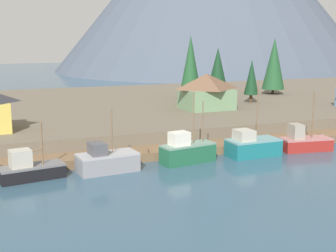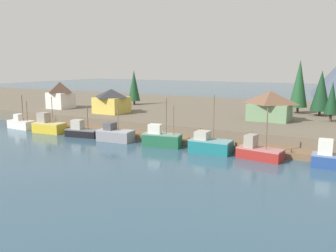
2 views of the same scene
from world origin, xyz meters
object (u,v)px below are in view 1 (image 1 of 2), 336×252
(fishing_boat_black, at_px, (30,169))
(house_green, at_px, (206,91))
(conifer_mid_left, at_px, (252,77))
(conifer_near_left, at_px, (191,63))
(fishing_boat_red, at_px, (304,142))
(fishing_boat_teal, at_px, (252,146))
(fishing_boat_grey, at_px, (107,161))
(fishing_boat_green, at_px, (187,151))
(conifer_mid_right, at_px, (274,64))
(conifer_near_right, at_px, (218,70))

(fishing_boat_black, xyz_separation_m, house_green, (29.56, 20.78, 4.38))
(fishing_boat_black, height_order, conifer_mid_left, conifer_mid_left)
(house_green, bearing_deg, conifer_near_left, 76.69)
(conifer_near_left, bearing_deg, fishing_boat_red, -89.52)
(fishing_boat_teal, distance_m, conifer_mid_left, 29.12)
(fishing_boat_black, bearing_deg, conifer_mid_left, 22.17)
(fishing_boat_grey, height_order, fishing_boat_teal, fishing_boat_teal)
(fishing_boat_black, xyz_separation_m, fishing_boat_green, (17.03, 0.07, 0.30))
(house_green, relative_size, conifer_mid_right, 0.70)
(fishing_boat_black, distance_m, fishing_boat_red, 33.00)
(conifer_mid_left, xyz_separation_m, conifer_mid_right, (11.08, 9.61, 1.69))
(conifer_mid_right, bearing_deg, fishing_boat_red, -118.18)
(fishing_boat_grey, bearing_deg, conifer_near_left, 48.28)
(fishing_boat_black, bearing_deg, house_green, 25.85)
(fishing_boat_black, xyz_separation_m, conifer_mid_right, (51.29, 34.18, 7.65))
(fishing_boat_red, bearing_deg, fishing_boat_green, -172.45)
(conifer_near_left, height_order, conifer_mid_right, conifer_near_left)
(house_green, height_order, conifer_mid_right, conifer_mid_right)
(fishing_boat_black, height_order, fishing_boat_teal, fishing_boat_teal)
(fishing_boat_grey, distance_m, house_green, 30.45)
(fishing_boat_black, bearing_deg, fishing_boat_red, -9.17)
(conifer_mid_left, distance_m, conifer_mid_right, 14.76)
(fishing_boat_green, xyz_separation_m, fishing_boat_red, (15.97, -0.02, -0.25))
(fishing_boat_teal, xyz_separation_m, house_green, (4.03, 20.68, 4.20))
(conifer_near_right, bearing_deg, fishing_boat_grey, -132.61)
(house_green, distance_m, conifer_mid_right, 25.74)
(fishing_boat_grey, distance_m, conifer_mid_left, 41.15)
(conifer_near_left, bearing_deg, fishing_boat_teal, -101.92)
(fishing_boat_black, xyz_separation_m, conifer_near_left, (32.71, 34.10, 8.06))
(fishing_boat_green, relative_size, fishing_boat_red, 1.08)
(fishing_boat_black, relative_size, fishing_boat_red, 0.89)
(fishing_boat_black, relative_size, fishing_boat_green, 0.82)
(fishing_boat_teal, height_order, conifer_near_left, conifer_near_left)
(fishing_boat_teal, height_order, conifer_mid_left, conifer_mid_left)
(conifer_near_left, distance_m, conifer_mid_right, 18.58)
(fishing_boat_teal, distance_m, conifer_near_right, 34.89)
(fishing_boat_red, xyz_separation_m, house_green, (-3.44, 20.73, 4.33))
(conifer_near_right, bearing_deg, fishing_boat_red, -97.93)
(conifer_mid_right, bearing_deg, fishing_boat_black, -146.32)
(fishing_boat_red, relative_size, house_green, 0.92)
(fishing_boat_grey, xyz_separation_m, conifer_mid_left, (32.43, 24.65, 5.85))
(house_green, relative_size, conifer_near_left, 0.68)
(conifer_near_left, bearing_deg, conifer_near_right, -21.60)
(fishing_boat_green, height_order, house_green, house_green)
(conifer_mid_right, bearing_deg, fishing_boat_green, -135.12)
(fishing_boat_grey, relative_size, conifer_mid_left, 0.87)
(fishing_boat_teal, height_order, conifer_mid_right, conifer_mid_right)
(fishing_boat_grey, height_order, conifer_near_left, conifer_near_left)
(fishing_boat_green, bearing_deg, fishing_boat_grey, 171.18)
(fishing_boat_green, bearing_deg, conifer_near_left, 55.53)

